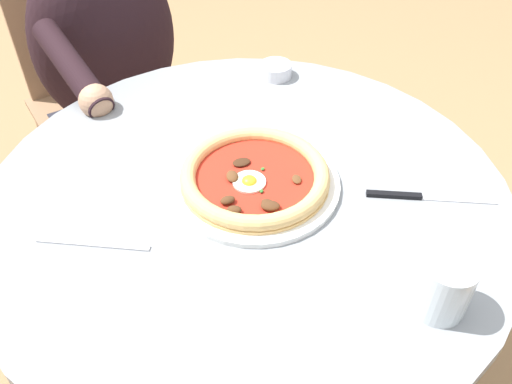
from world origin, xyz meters
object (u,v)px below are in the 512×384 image
dining_table (248,254)px  fork_utensil (93,244)px  water_glass (443,289)px  pizza_on_plate (255,178)px  steak_knife (412,196)px  ramekin_capers (276,70)px  diner_person (119,108)px  cafe_chair_diner (98,75)px

dining_table → fork_utensil: 0.32m
water_glass → fork_utensil: 0.52m
pizza_on_plate → water_glass: (0.09, 0.34, 0.02)m
water_glass → steak_knife: (-0.19, -0.10, -0.04)m
ramekin_capers → diner_person: 0.52m
dining_table → diner_person: bearing=-117.3°
steak_knife → cafe_chair_diner: size_ratio=0.23×
pizza_on_plate → diner_person: diner_person is taller
dining_table → steak_knife: size_ratio=4.51×
ramekin_capers → cafe_chair_diner: bearing=-92.6°
water_glass → cafe_chair_diner: 1.19m
pizza_on_plate → water_glass: 0.36m
water_glass → fork_utensil: bearing=-72.6°
dining_table → diner_person: diner_person is taller
diner_person → cafe_chair_diner: size_ratio=1.26×
pizza_on_plate → ramekin_capers: (-0.33, -0.14, -0.00)m
dining_table → fork_utensil: size_ratio=5.40×
pizza_on_plate → diner_person: 0.71m
pizza_on_plate → diner_person: bearing=-115.7°
diner_person → cafe_chair_diner: bearing=-118.1°
steak_knife → fork_utensil: (0.35, -0.39, -0.00)m
dining_table → pizza_on_plate: (-0.02, 0.01, 0.19)m
pizza_on_plate → dining_table: bearing=-16.1°
dining_table → fork_utensil: bearing=-32.3°
steak_knife → ramekin_capers: bearing=-120.6°
cafe_chair_diner → pizza_on_plate: bearing=63.9°
steak_knife → fork_utensil: bearing=-48.3°
diner_person → steak_knife: bearing=77.7°
dining_table → pizza_on_plate: 0.19m
pizza_on_plate → steak_knife: (-0.11, 0.24, -0.01)m
ramekin_capers → fork_utensil: 0.58m
fork_utensil → ramekin_capers: bearing=179.4°
pizza_on_plate → cafe_chair_diner: cafe_chair_diner is taller
steak_knife → diner_person: size_ratio=0.18×
dining_table → ramekin_capers: bearing=-158.9°
fork_utensil → water_glass: bearing=107.4°
dining_table → diner_person: size_ratio=0.82×
steak_knife → fork_utensil: 0.53m
ramekin_capers → cafe_chair_diner: size_ratio=0.08×
ramekin_capers → water_glass: bearing=48.9°
dining_table → water_glass: bearing=78.6°
pizza_on_plate → ramekin_capers: 0.36m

